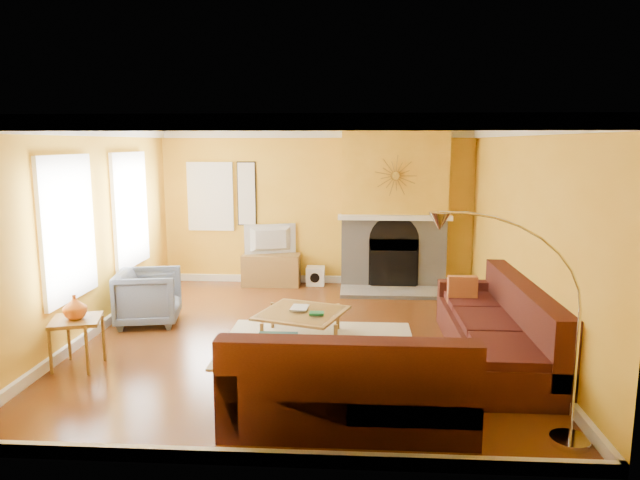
# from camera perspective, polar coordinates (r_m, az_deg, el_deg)

# --- Properties ---
(floor) EXTENTS (5.50, 6.00, 0.02)m
(floor) POSITION_cam_1_polar(r_m,az_deg,el_deg) (7.51, -1.87, -9.79)
(floor) COLOR brown
(floor) RESTS_ON ground
(ceiling) EXTENTS (5.50, 6.00, 0.02)m
(ceiling) POSITION_cam_1_polar(r_m,az_deg,el_deg) (7.09, -2.00, 11.43)
(ceiling) COLOR white
(ceiling) RESTS_ON ground
(wall_back) EXTENTS (5.50, 0.02, 2.70)m
(wall_back) POSITION_cam_1_polar(r_m,az_deg,el_deg) (10.15, -0.32, 3.22)
(wall_back) COLOR yellow
(wall_back) RESTS_ON ground
(wall_front) EXTENTS (5.50, 0.02, 2.70)m
(wall_front) POSITION_cam_1_polar(r_m,az_deg,el_deg) (4.25, -5.81, -5.98)
(wall_front) COLOR yellow
(wall_front) RESTS_ON ground
(wall_left) EXTENTS (0.02, 6.00, 2.70)m
(wall_left) POSITION_cam_1_polar(r_m,az_deg,el_deg) (7.93, -22.21, 0.66)
(wall_left) COLOR yellow
(wall_left) RESTS_ON ground
(wall_right) EXTENTS (0.02, 6.00, 2.70)m
(wall_right) POSITION_cam_1_polar(r_m,az_deg,el_deg) (7.44, 19.74, 0.26)
(wall_right) COLOR yellow
(wall_right) RESTS_ON ground
(baseboard) EXTENTS (5.50, 6.00, 0.12)m
(baseboard) POSITION_cam_1_polar(r_m,az_deg,el_deg) (7.49, -1.88, -9.28)
(baseboard) COLOR white
(baseboard) RESTS_ON floor
(crown_molding) EXTENTS (5.50, 6.00, 0.12)m
(crown_molding) POSITION_cam_1_polar(r_m,az_deg,el_deg) (7.08, -1.99, 10.86)
(crown_molding) COLOR white
(crown_molding) RESTS_ON ceiling
(window_left_near) EXTENTS (0.06, 1.22, 1.72)m
(window_left_near) POSITION_cam_1_polar(r_m,az_deg,el_deg) (9.07, -18.51, 2.90)
(window_left_near) COLOR white
(window_left_near) RESTS_ON wall_left
(window_left_far) EXTENTS (0.06, 1.22, 1.72)m
(window_left_far) POSITION_cam_1_polar(r_m,az_deg,el_deg) (7.36, -24.01, 1.08)
(window_left_far) COLOR white
(window_left_far) RESTS_ON wall_left
(window_back) EXTENTS (0.82, 0.06, 1.22)m
(window_back) POSITION_cam_1_polar(r_m,az_deg,el_deg) (10.38, -10.89, 4.30)
(window_back) COLOR white
(window_back) RESTS_ON wall_back
(wall_art) EXTENTS (0.34, 0.04, 1.14)m
(wall_art) POSITION_cam_1_polar(r_m,az_deg,el_deg) (10.24, -7.35, 4.61)
(wall_art) COLOR white
(wall_art) RESTS_ON wall_back
(fireplace) EXTENTS (1.80, 0.40, 2.70)m
(fireplace) POSITION_cam_1_polar(r_m,az_deg,el_deg) (9.94, 7.40, 3.00)
(fireplace) COLOR #9A9792
(fireplace) RESTS_ON floor
(mantel) EXTENTS (1.92, 0.22, 0.08)m
(mantel) POSITION_cam_1_polar(r_m,az_deg,el_deg) (9.71, 7.48, 2.25)
(mantel) COLOR white
(mantel) RESTS_ON fireplace
(hearth) EXTENTS (1.80, 0.70, 0.06)m
(hearth) POSITION_cam_1_polar(r_m,az_deg,el_deg) (9.65, 7.44, -5.19)
(hearth) COLOR #9A9792
(hearth) RESTS_ON floor
(sunburst) EXTENTS (0.70, 0.04, 0.70)m
(sunburst) POSITION_cam_1_polar(r_m,az_deg,el_deg) (9.66, 7.57, 6.38)
(sunburst) COLOR olive
(sunburst) RESTS_ON fireplace
(rug) EXTENTS (2.40, 1.80, 0.02)m
(rug) POSITION_cam_1_polar(r_m,az_deg,el_deg) (7.25, -0.17, -10.37)
(rug) COLOR beige
(rug) RESTS_ON floor
(sectional_sofa) EXTENTS (3.22, 3.53, 0.90)m
(sectional_sofa) POSITION_cam_1_polar(r_m,az_deg,el_deg) (6.46, 7.54, -8.84)
(sectional_sofa) COLOR #471C17
(sectional_sofa) RESTS_ON floor
(coffee_table) EXTENTS (1.25, 1.25, 0.39)m
(coffee_table) POSITION_cam_1_polar(r_m,az_deg,el_deg) (7.34, -1.81, -8.58)
(coffee_table) COLOR white
(coffee_table) RESTS_ON floor
(media_console) EXTENTS (1.01, 0.45, 0.56)m
(media_console) POSITION_cam_1_polar(r_m,az_deg,el_deg) (10.14, -4.89, -2.97)
(media_console) COLOR olive
(media_console) RESTS_ON floor
(tv) EXTENTS (0.91, 0.39, 0.53)m
(tv) POSITION_cam_1_polar(r_m,az_deg,el_deg) (10.03, -4.93, 0.04)
(tv) COLOR black
(tv) RESTS_ON media_console
(subwoofer) EXTENTS (0.32, 0.32, 0.32)m
(subwoofer) POSITION_cam_1_polar(r_m,az_deg,el_deg) (10.16, -0.46, -3.59)
(subwoofer) COLOR white
(subwoofer) RESTS_ON floor
(armchair) EXTENTS (0.97, 0.95, 0.76)m
(armchair) POSITION_cam_1_polar(r_m,az_deg,el_deg) (8.30, -16.75, -5.48)
(armchair) COLOR slate
(armchair) RESTS_ON floor
(side_table) EXTENTS (0.64, 0.64, 0.57)m
(side_table) POSITION_cam_1_polar(r_m,az_deg,el_deg) (7.03, -23.08, -9.46)
(side_table) COLOR olive
(side_table) RESTS_ON floor
(vase) EXTENTS (0.28, 0.28, 0.27)m
(vase) POSITION_cam_1_polar(r_m,az_deg,el_deg) (6.91, -23.31, -6.17)
(vase) COLOR orange
(vase) RESTS_ON side_table
(book) EXTENTS (0.24, 0.31, 0.03)m
(book) POSITION_cam_1_polar(r_m,az_deg,el_deg) (7.38, -2.90, -6.77)
(book) COLOR white
(book) RESTS_ON coffee_table
(arc_lamp) EXTENTS (1.25, 0.36, 1.95)m
(arc_lamp) POSITION_cam_1_polar(r_m,az_deg,el_deg) (4.97, 18.67, -8.69)
(arc_lamp) COLOR silver
(arc_lamp) RESTS_ON floor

